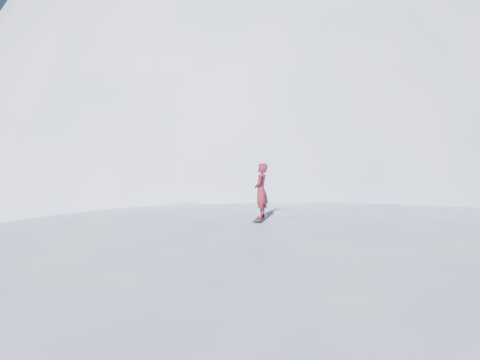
# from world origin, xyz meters

# --- Properties ---
(ground) EXTENTS (400.00, 400.00, 0.00)m
(ground) POSITION_xyz_m (0.00, 0.00, 0.00)
(ground) COLOR white
(ground) RESTS_ON ground
(near_ridge) EXTENTS (36.00, 28.00, 4.80)m
(near_ridge) POSITION_xyz_m (1.00, 3.00, 0.00)
(near_ridge) COLOR white
(near_ridge) RESTS_ON ground
(summit_peak) EXTENTS (60.00, 56.00, 56.00)m
(summit_peak) POSITION_xyz_m (22.00, 26.00, 0.00)
(summit_peak) COLOR white
(summit_peak) RESTS_ON ground
(peak_shoulder) EXTENTS (28.00, 24.00, 18.00)m
(peak_shoulder) POSITION_xyz_m (10.00, 20.00, 0.00)
(peak_shoulder) COLOR white
(peak_shoulder) RESTS_ON ground
(wind_bumps) EXTENTS (16.00, 14.40, 1.00)m
(wind_bumps) POSITION_xyz_m (-0.56, 2.12, 0.00)
(wind_bumps) COLOR white
(wind_bumps) RESTS_ON ground
(snowboard) EXTENTS (1.23, 1.04, 0.02)m
(snowboard) POSITION_xyz_m (-1.15, 1.79, 2.41)
(snowboard) COLOR black
(snowboard) RESTS_ON near_ridge
(snowboarder) EXTENTS (0.70, 0.67, 1.61)m
(snowboarder) POSITION_xyz_m (-1.15, 1.79, 3.23)
(snowboarder) COLOR maroon
(snowboarder) RESTS_ON snowboard
(board_tracks) EXTENTS (1.86, 5.93, 0.04)m
(board_tracks) POSITION_xyz_m (-0.48, 4.27, 2.42)
(board_tracks) COLOR silver
(board_tracks) RESTS_ON ground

